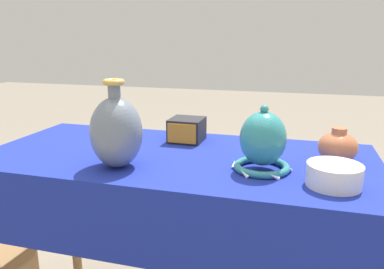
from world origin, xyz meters
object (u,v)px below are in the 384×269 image
(vase_tall_bulbous, at_px, (116,131))
(jar_round_terracotta, at_px, (338,147))
(vase_dome_bell, at_px, (263,143))
(mosaic_tile_box, at_px, (187,130))
(pot_squat_ivory, at_px, (334,175))

(vase_tall_bulbous, height_order, jar_round_terracotta, vase_tall_bulbous)
(vase_dome_bell, xyz_separation_m, mosaic_tile_box, (-0.32, 0.26, -0.04))
(jar_round_terracotta, bearing_deg, vase_tall_bulbous, -160.60)
(mosaic_tile_box, distance_m, jar_round_terracotta, 0.55)
(mosaic_tile_box, relative_size, jar_round_terracotta, 1.06)
(vase_tall_bulbous, height_order, vase_dome_bell, vase_tall_bulbous)
(jar_round_terracotta, bearing_deg, mosaic_tile_box, 168.31)
(vase_dome_bell, relative_size, jar_round_terracotta, 1.65)
(mosaic_tile_box, distance_m, pot_squat_ivory, 0.61)
(vase_tall_bulbous, xyz_separation_m, vase_dome_bell, (0.44, 0.09, -0.03))
(pot_squat_ivory, height_order, jar_round_terracotta, jar_round_terracotta)
(pot_squat_ivory, relative_size, jar_round_terracotta, 1.20)
(vase_dome_bell, height_order, jar_round_terracotta, vase_dome_bell)
(vase_dome_bell, bearing_deg, pot_squat_ivory, -19.75)
(vase_dome_bell, height_order, pot_squat_ivory, vase_dome_bell)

